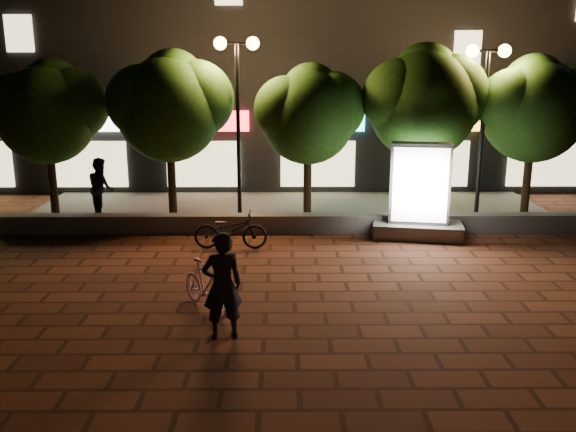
{
  "coord_description": "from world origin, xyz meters",
  "views": [
    {
      "loc": [
        -0.23,
        -12.43,
        4.58
      ],
      "look_at": [
        -0.11,
        1.5,
        1.08
      ],
      "focal_mm": 38.36,
      "sensor_mm": 36.0,
      "label": 1
    }
  ],
  "objects_px": {
    "scooter_parked": "(230,230)",
    "street_lamp_left": "(237,82)",
    "scooter_pink": "(205,286)",
    "tree_far_left": "(48,108)",
    "ad_kiosk": "(419,200)",
    "street_lamp_right": "(486,87)",
    "pedestrian": "(101,187)",
    "tree_mid": "(310,111)",
    "tree_far_right": "(535,105)",
    "rider": "(222,285)",
    "tree_left": "(170,103)",
    "tree_right": "(425,98)"
  },
  "relations": [
    {
      "from": "tree_far_right",
      "to": "scooter_parked",
      "type": "bearing_deg",
      "value": -160.79
    },
    {
      "from": "street_lamp_right",
      "to": "pedestrian",
      "type": "relative_size",
      "value": 2.8
    },
    {
      "from": "tree_right",
      "to": "scooter_pink",
      "type": "bearing_deg",
      "value": -128.39
    },
    {
      "from": "tree_mid",
      "to": "rider",
      "type": "relative_size",
      "value": 2.4
    },
    {
      "from": "tree_far_left",
      "to": "pedestrian",
      "type": "relative_size",
      "value": 2.6
    },
    {
      "from": "street_lamp_left",
      "to": "scooter_pink",
      "type": "height_order",
      "value": "street_lamp_left"
    },
    {
      "from": "tree_far_left",
      "to": "street_lamp_left",
      "type": "distance_m",
      "value": 5.5
    },
    {
      "from": "tree_far_left",
      "to": "rider",
      "type": "bearing_deg",
      "value": -55.06
    },
    {
      "from": "street_lamp_right",
      "to": "ad_kiosk",
      "type": "relative_size",
      "value": 1.96
    },
    {
      "from": "tree_mid",
      "to": "tree_far_right",
      "type": "distance_m",
      "value": 6.5
    },
    {
      "from": "tree_far_left",
      "to": "tree_mid",
      "type": "relative_size",
      "value": 1.03
    },
    {
      "from": "tree_far_left",
      "to": "tree_left",
      "type": "distance_m",
      "value": 3.51
    },
    {
      "from": "tree_left",
      "to": "pedestrian",
      "type": "xyz_separation_m",
      "value": [
        -2.18,
        0.02,
        -2.48
      ]
    },
    {
      "from": "ad_kiosk",
      "to": "scooter_parked",
      "type": "relative_size",
      "value": 1.38
    },
    {
      "from": "ad_kiosk",
      "to": "street_lamp_right",
      "type": "bearing_deg",
      "value": 38.93
    },
    {
      "from": "tree_far_left",
      "to": "street_lamp_right",
      "type": "height_order",
      "value": "street_lamp_right"
    },
    {
      "from": "scooter_pink",
      "to": "tree_far_left",
      "type": "bearing_deg",
      "value": 91.01
    },
    {
      "from": "tree_left",
      "to": "rider",
      "type": "height_order",
      "value": "tree_left"
    },
    {
      "from": "scooter_parked",
      "to": "scooter_pink",
      "type": "bearing_deg",
      "value": 179.61
    },
    {
      "from": "tree_mid",
      "to": "scooter_pink",
      "type": "relative_size",
      "value": 2.8
    },
    {
      "from": "street_lamp_left",
      "to": "rider",
      "type": "bearing_deg",
      "value": -88.17
    },
    {
      "from": "tree_left",
      "to": "tree_far_right",
      "type": "xyz_separation_m",
      "value": [
        10.5,
        -0.0,
        -0.08
      ]
    },
    {
      "from": "tree_mid",
      "to": "street_lamp_right",
      "type": "relative_size",
      "value": 0.9
    },
    {
      "from": "street_lamp_left",
      "to": "scooter_parked",
      "type": "relative_size",
      "value": 2.82
    },
    {
      "from": "scooter_pink",
      "to": "scooter_parked",
      "type": "bearing_deg",
      "value": 52.07
    },
    {
      "from": "scooter_pink",
      "to": "pedestrian",
      "type": "xyz_separation_m",
      "value": [
        -3.94,
        7.02,
        0.49
      ]
    },
    {
      "from": "street_lamp_right",
      "to": "ad_kiosk",
      "type": "height_order",
      "value": "street_lamp_right"
    },
    {
      "from": "street_lamp_left",
      "to": "pedestrian",
      "type": "distance_m",
      "value": 5.14
    },
    {
      "from": "tree_mid",
      "to": "scooter_parked",
      "type": "bearing_deg",
      "value": -124.99
    },
    {
      "from": "tree_mid",
      "to": "tree_left",
      "type": "bearing_deg",
      "value": 180.0
    },
    {
      "from": "tree_left",
      "to": "street_lamp_right",
      "type": "xyz_separation_m",
      "value": [
        8.95,
        -0.26,
        0.45
      ]
    },
    {
      "from": "scooter_parked",
      "to": "street_lamp_left",
      "type": "bearing_deg",
      "value": 0.63
    },
    {
      "from": "scooter_parked",
      "to": "ad_kiosk",
      "type": "bearing_deg",
      "value": -76.57
    },
    {
      "from": "tree_mid",
      "to": "ad_kiosk",
      "type": "bearing_deg",
      "value": -34.61
    },
    {
      "from": "tree_far_left",
      "to": "ad_kiosk",
      "type": "distance_m",
      "value": 10.77
    },
    {
      "from": "scooter_parked",
      "to": "pedestrian",
      "type": "height_order",
      "value": "pedestrian"
    },
    {
      "from": "tree_far_right",
      "to": "scooter_parked",
      "type": "distance_m",
      "value": 9.55
    },
    {
      "from": "ad_kiosk",
      "to": "scooter_parked",
      "type": "height_order",
      "value": "ad_kiosk"
    },
    {
      "from": "tree_left",
      "to": "street_lamp_left",
      "type": "relative_size",
      "value": 0.94
    },
    {
      "from": "street_lamp_left",
      "to": "rider",
      "type": "xyz_separation_m",
      "value": [
        0.25,
        -7.9,
        -3.09
      ]
    },
    {
      "from": "tree_mid",
      "to": "tree_far_right",
      "type": "relative_size",
      "value": 0.95
    },
    {
      "from": "scooter_pink",
      "to": "pedestrian",
      "type": "distance_m",
      "value": 8.06
    },
    {
      "from": "tree_far_right",
      "to": "street_lamp_right",
      "type": "xyz_separation_m",
      "value": [
        -1.55,
        -0.26,
        0.53
      ]
    },
    {
      "from": "tree_far_left",
      "to": "tree_far_right",
      "type": "xyz_separation_m",
      "value": [
        14.0,
        0.0,
        0.08
      ]
    },
    {
      "from": "street_lamp_left",
      "to": "pedestrian",
      "type": "bearing_deg",
      "value": 176.06
    },
    {
      "from": "tree_left",
      "to": "tree_mid",
      "type": "xyz_separation_m",
      "value": [
        4.0,
        -0.0,
        -0.23
      ]
    },
    {
      "from": "tree_mid",
      "to": "rider",
      "type": "bearing_deg",
      "value": -102.43
    },
    {
      "from": "scooter_pink",
      "to": "pedestrian",
      "type": "height_order",
      "value": "pedestrian"
    },
    {
      "from": "tree_mid",
      "to": "street_lamp_left",
      "type": "distance_m",
      "value": 2.22
    },
    {
      "from": "street_lamp_right",
      "to": "scooter_pink",
      "type": "height_order",
      "value": "street_lamp_right"
    }
  ]
}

